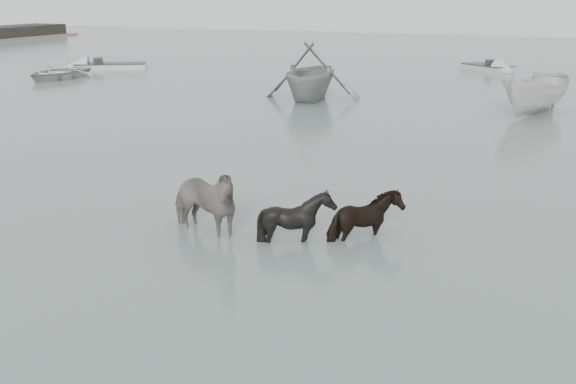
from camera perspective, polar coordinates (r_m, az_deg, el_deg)
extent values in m
plane|color=slate|center=(11.79, -4.54, -7.32)|extent=(140.00, 140.00, 0.00)
imported|color=black|center=(13.47, -7.66, -0.26)|extent=(2.23, 1.45, 1.74)
imported|color=black|center=(13.25, 7.02, -1.40)|extent=(1.47, 1.61, 1.36)
imported|color=black|center=(13.04, 0.77, -1.43)|extent=(1.56, 1.46, 1.42)
imported|color=beige|center=(40.62, -19.83, 10.10)|extent=(3.27, 4.50, 0.92)
imported|color=gray|center=(30.63, 2.05, 10.83)|extent=(5.38, 6.00, 2.83)
imported|color=silver|center=(28.77, 21.19, 8.26)|extent=(3.44, 5.08, 1.84)
cube|color=black|center=(77.47, -23.83, 12.90)|extent=(4.50, 14.00, 1.10)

